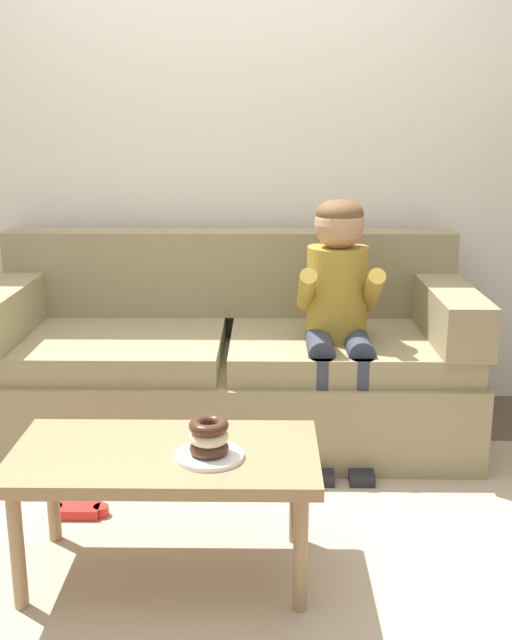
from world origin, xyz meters
The scene contains 11 objects.
ground centered at (0.00, 0.00, 0.00)m, with size 10.00×10.00×0.00m, color brown.
wall_back centered at (0.00, 1.40, 1.40)m, with size 8.00×0.10×2.80m, color silver.
area_rug centered at (0.00, -0.25, 0.01)m, with size 2.69×1.97×0.01m, color tan.
couch centered at (0.03, 0.84, 0.33)m, with size 2.14×0.90×0.91m.
coffee_table centered at (-0.11, -0.31, 0.38)m, with size 0.95×0.50×0.43m.
person_child centered at (0.51, 0.64, 0.67)m, with size 0.34×0.58×1.10m.
plate centered at (0.03, -0.36, 0.44)m, with size 0.21×0.21×0.01m, color white.
donut centered at (0.03, -0.36, 0.46)m, with size 0.12×0.12×0.04m, color #422619.
donut_second centered at (0.03, -0.36, 0.50)m, with size 0.12×0.12×0.04m, color beige.
donut_third centered at (0.03, -0.36, 0.54)m, with size 0.12×0.12×0.04m, color #422619.
toy_controller centered at (-0.48, 0.04, 0.03)m, with size 0.23×0.09×0.05m.
Camera 1 is at (0.20, -2.47, 1.42)m, focal length 42.80 mm.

